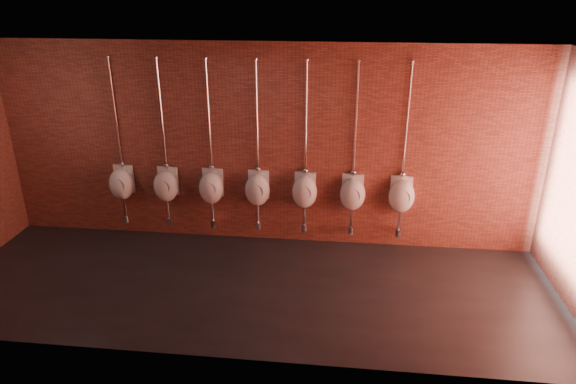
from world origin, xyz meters
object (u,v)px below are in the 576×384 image
urinal_0 (122,183)px  urinal_6 (402,195)px  urinal_3 (257,189)px  urinal_4 (305,191)px  urinal_2 (211,187)px  urinal_1 (166,185)px  urinal_5 (353,193)px

urinal_0 → urinal_6: same height
urinal_3 → urinal_4: 0.75m
urinal_2 → urinal_6: same height
urinal_1 → urinal_2: 0.75m
urinal_3 → urinal_6: (2.26, 0.00, 0.00)m
urinal_2 → urinal_3: same height
urinal_3 → urinal_6: same height
urinal_3 → urinal_1: bearing=180.0°
urinal_0 → urinal_3: (2.26, 0.00, 0.00)m
urinal_0 → urinal_4: same height
urinal_1 → urinal_4: 2.26m
urinal_3 → urinal_4: (0.75, 0.00, 0.00)m
urinal_0 → urinal_5: size_ratio=1.00×
urinal_1 → urinal_3: same height
urinal_0 → urinal_5: same height
urinal_1 → urinal_4: size_ratio=1.00×
urinal_2 → urinal_3: 0.75m
urinal_3 → urinal_5: bearing=0.0°
urinal_5 → urinal_3: bearing=180.0°
urinal_1 → urinal_4: bearing=0.0°
urinal_3 → urinal_4: same height
urinal_1 → urinal_3: bearing=0.0°
urinal_2 → urinal_6: bearing=0.0°
urinal_5 → urinal_1: bearing=180.0°
urinal_0 → urinal_1: bearing=0.0°
urinal_1 → urinal_6: same height
urinal_4 → urinal_6: size_ratio=1.00×
urinal_2 → urinal_5: same height
urinal_0 → urinal_6: bearing=0.0°
urinal_6 → urinal_5: bearing=180.0°
urinal_5 → urinal_2: bearing=180.0°
urinal_2 → urinal_6: (3.01, 0.00, 0.00)m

